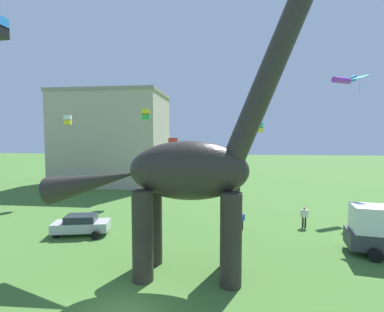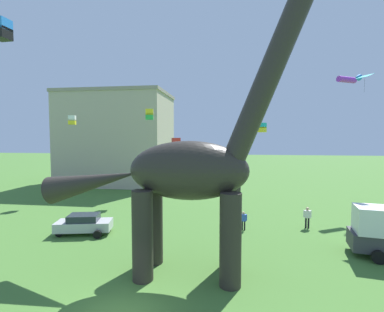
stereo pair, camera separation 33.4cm
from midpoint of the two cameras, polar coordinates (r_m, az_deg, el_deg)
name	(u,v)px [view 2 (the right image)]	position (r m, az deg, el deg)	size (l,w,h in m)	color
dinosaur_sculpture	(187,170)	(15.48, -0.37, -2.92)	(15.31, 3.24, 16.00)	#2D2823
parked_sedan_left	(84,224)	(24.41, -20.58, -12.65)	(4.48, 2.63, 1.55)	#B7B7BC
person_vendor_side	(307,215)	(26.14, 22.58, -11.01)	(0.66, 0.29, 1.77)	black
person_far_spectator	(243,219)	(24.10, 10.74, -12.36)	(0.58, 0.26, 1.55)	black
kite_mid_right	(2,29)	(23.91, -33.66, 20.50)	(0.97, 0.97, 1.33)	#287AE5
kite_near_low	(365,76)	(29.77, 31.76, 13.51)	(1.34, 1.49, 1.58)	#19B2B7
kite_mid_center	(349,79)	(36.77, 29.30, 13.36)	(2.41, 2.47, 0.70)	purple
kite_drifting	(262,128)	(34.31, 14.22, 5.58)	(1.08, 1.08, 1.10)	#19B2B7
kite_high_left	(149,114)	(35.73, -8.30, 8.31)	(1.10, 1.10, 1.31)	yellow
kite_high_right	(176,143)	(32.47, -2.94, 2.58)	(1.15, 1.15, 1.24)	red
kite_far_right	(72,120)	(37.64, -22.78, 6.69)	(0.98, 0.98, 1.11)	white
background_building_block	(118,138)	(49.01, -14.50, 3.47)	(17.02, 12.07, 15.01)	#B7A893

